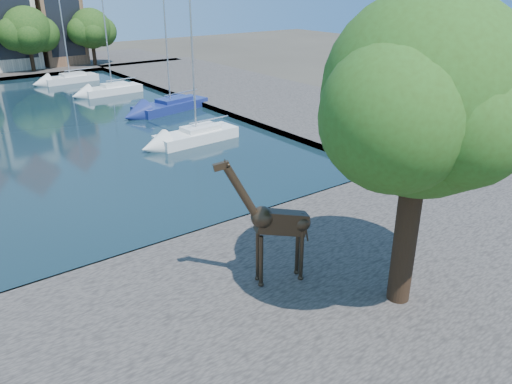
{
  "coord_description": "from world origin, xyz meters",
  "views": [
    {
      "loc": [
        -5.7,
        -18.12,
        11.15
      ],
      "look_at": [
        6.28,
        -2.0,
        2.6
      ],
      "focal_mm": 35.0,
      "sensor_mm": 36.0,
      "label": 1
    }
  ],
  "objects": [
    {
      "name": "plane_tree",
      "position": [
        7.62,
        -9.01,
        7.67
      ],
      "size": [
        8.32,
        6.4,
        10.62
      ],
      "color": "#332114",
      "rests_on": "near_quay"
    },
    {
      "name": "far_tree_east",
      "position": [
        10.11,
        50.49,
        5.24
      ],
      "size": [
        7.54,
        5.8,
        7.84
      ],
      "color": "#332114",
      "rests_on": "far_quay"
    },
    {
      "name": "sailboat_right_d",
      "position": [
        12.0,
        42.33,
        0.64
      ],
      "size": [
        6.36,
        2.81,
        9.72
      ],
      "color": "silver",
      "rests_on": "water_basin"
    },
    {
      "name": "right_quay",
      "position": [
        25.0,
        24.0,
        0.25
      ],
      "size": [
        14.0,
        52.0,
        0.5
      ],
      "primitive_type": "cube",
      "color": "#4F4945",
      "rests_on": "ground"
    },
    {
      "name": "townhouse_east_mid",
      "position": [
        8.5,
        55.99,
        8.1
      ],
      "size": [
        6.43,
        9.18,
        16.65
      ],
      "color": "beige",
      "rests_on": "far_quay"
    },
    {
      "name": "townhouse_east_end",
      "position": [
        15.0,
        55.99,
        7.11
      ],
      "size": [
        5.44,
        9.18,
        14.43
      ],
      "color": "brown",
      "rests_on": "far_quay"
    },
    {
      "name": "far_tree_far_east",
      "position": [
        18.09,
        50.49,
        5.08
      ],
      "size": [
        6.76,
        5.2,
        7.36
      ],
      "color": "#332114",
      "rests_on": "far_quay"
    },
    {
      "name": "near_quay",
      "position": [
        0.0,
        -7.0,
        0.25
      ],
      "size": [
        50.0,
        14.0,
        0.5
      ],
      "primitive_type": "cube",
      "color": "#4F4945",
      "rests_on": "ground"
    },
    {
      "name": "ground",
      "position": [
        0.0,
        0.0,
        0.0
      ],
      "size": [
        160.0,
        160.0,
        0.0
      ],
      "primitive_type": "plane",
      "color": "#38332B",
      "rests_on": "ground"
    },
    {
      "name": "giraffe_statue",
      "position": [
        4.6,
        -5.39,
        2.97
      ],
      "size": [
        3.41,
        1.57,
        5.03
      ],
      "color": "#312418",
      "rests_on": "near_quay"
    },
    {
      "name": "sailboat_right_a",
      "position": [
        12.0,
        13.13,
        0.72
      ],
      "size": [
        6.38,
        2.56,
        12.72
      ],
      "color": "white",
      "rests_on": "water_basin"
    },
    {
      "name": "sailboat_right_c",
      "position": [
        13.5,
        33.24,
        0.67
      ],
      "size": [
        6.15,
        2.46,
        11.57
      ],
      "color": "white",
      "rests_on": "water_basin"
    },
    {
      "name": "sailboat_right_b",
      "position": [
        15.0,
        22.93,
        0.69
      ],
      "size": [
        7.53,
        4.04,
        12.79
      ],
      "color": "navy",
      "rests_on": "water_basin"
    }
  ]
}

